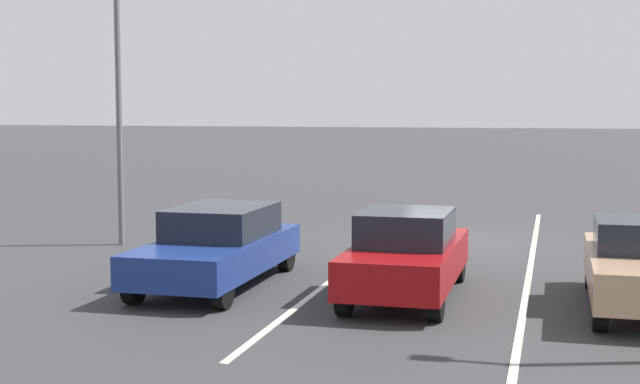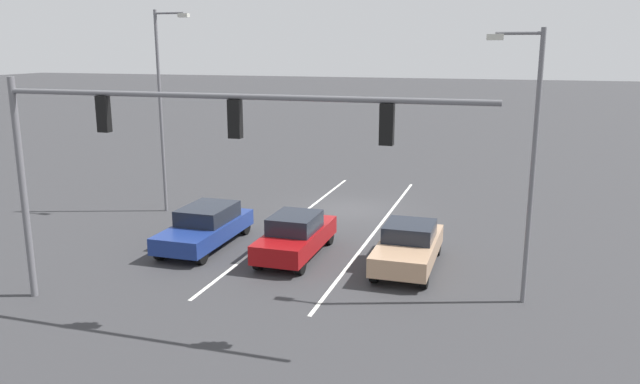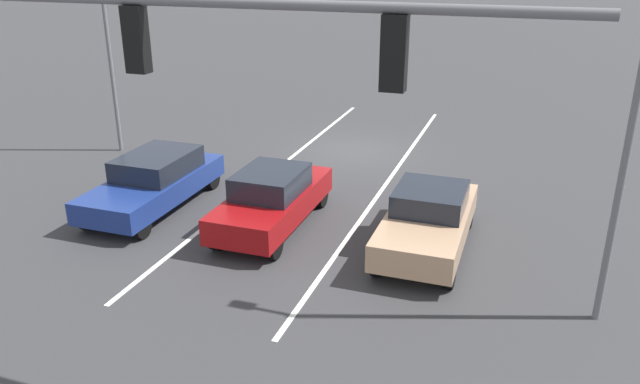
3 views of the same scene
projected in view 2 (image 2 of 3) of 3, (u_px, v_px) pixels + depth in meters
The scene contains 9 objects.
ground_plane at pixel (350, 209), 28.14m from camera, with size 240.00×240.00×0.00m, color #333335.
lane_stripe_left_divider at pixel (377, 229), 25.09m from camera, with size 0.12×17.44×0.01m, color silver.
lane_stripe_center_divider at pixel (291, 222), 26.14m from camera, with size 0.12×17.44×0.01m, color silver.
car_tan_leftlane_front at pixel (408, 246), 20.62m from camera, with size 1.81×4.39×1.48m.
car_maroon_midlane_front at pixel (296, 235), 21.69m from camera, with size 1.71×4.41×1.53m.
car_navy_rightlane_front at pixel (206, 226), 22.89m from camera, with size 1.85×4.70×1.46m.
traffic_signal_gantry at pixel (156, 138), 16.04m from camera, with size 13.02×0.37×6.38m.
street_lamp_right_shoulder at pixel (163, 100), 26.75m from camera, with size 1.62×0.24×8.68m.
street_lamp_left_shoulder at pixel (528, 152), 17.01m from camera, with size 1.51×0.24×7.67m.
Camera 2 is at (-6.78, 26.40, 7.18)m, focal length 35.00 mm.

